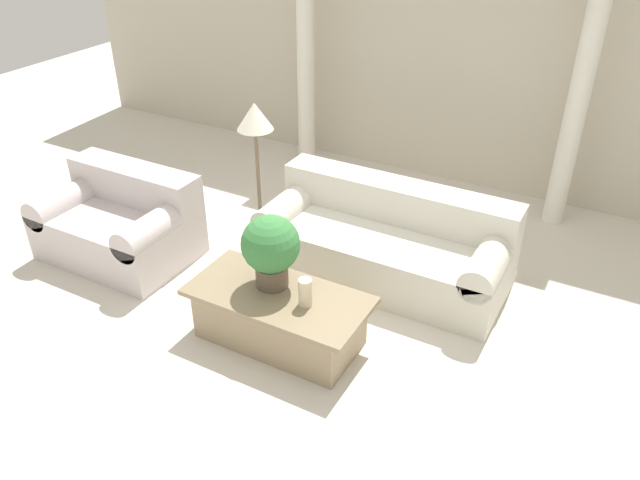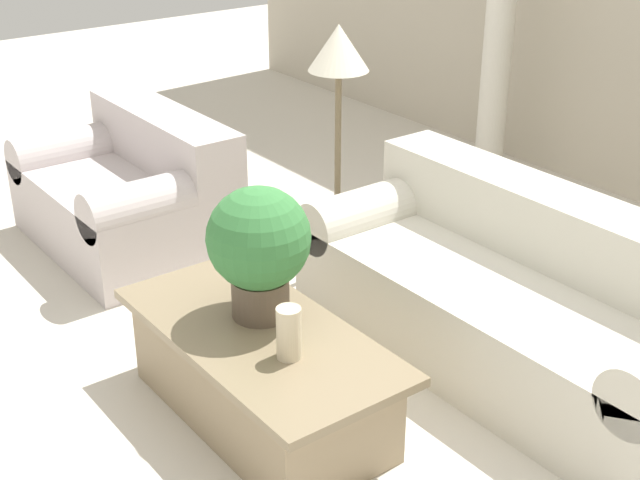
% 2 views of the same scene
% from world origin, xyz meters
% --- Properties ---
extents(ground_plane, '(16.00, 16.00, 0.00)m').
position_xyz_m(ground_plane, '(0.00, 0.00, 0.00)').
color(ground_plane, silver).
extents(wall_back, '(10.00, 0.06, 3.20)m').
position_xyz_m(wall_back, '(0.00, 3.00, 1.60)').
color(wall_back, beige).
rests_on(wall_back, ground_plane).
extents(sofa_long, '(2.15, 0.92, 0.79)m').
position_xyz_m(sofa_long, '(0.28, 0.82, 0.33)').
color(sofa_long, beige).
rests_on(sofa_long, ground_plane).
extents(loveseat, '(1.35, 0.92, 0.79)m').
position_xyz_m(loveseat, '(-2.00, -0.05, 0.33)').
color(loveseat, beige).
rests_on(loveseat, ground_plane).
extents(coffee_table, '(1.37, 0.66, 0.44)m').
position_xyz_m(coffee_table, '(-0.05, -0.41, 0.22)').
color(coffee_table, '#998466').
rests_on(coffee_table, ground_plane).
extents(potted_plant, '(0.44, 0.44, 0.58)m').
position_xyz_m(potted_plant, '(-0.15, -0.33, 0.77)').
color(potted_plant, brown).
rests_on(potted_plant, coffee_table).
extents(pillar_candle, '(0.10, 0.10, 0.22)m').
position_xyz_m(pillar_candle, '(0.19, -0.43, 0.55)').
color(pillar_candle, beige).
rests_on(pillar_candle, coffee_table).
extents(floor_lamp, '(0.32, 0.32, 1.41)m').
position_xyz_m(floor_lamp, '(-0.97, 0.72, 1.19)').
color(floor_lamp, brown).
rests_on(floor_lamp, ground_plane).
extents(column_left, '(0.28, 0.28, 2.41)m').
position_xyz_m(column_left, '(-1.51, 2.55, 1.23)').
color(column_left, silver).
rests_on(column_left, ground_plane).
extents(column_right, '(0.28, 0.28, 2.41)m').
position_xyz_m(column_right, '(1.41, 2.55, 1.23)').
color(column_right, silver).
rests_on(column_right, ground_plane).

